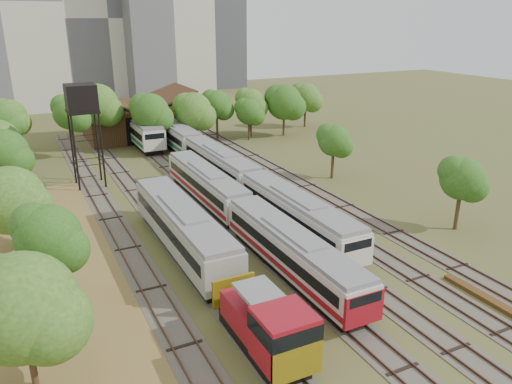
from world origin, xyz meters
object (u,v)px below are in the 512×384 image
shunter_locomotive (269,329)px  water_tower (81,101)px  railcar_red_set (242,213)px  railcar_green_set (220,165)px

shunter_locomotive → water_tower: 37.22m
water_tower → railcar_red_set: bearing=-63.1°
railcar_red_set → water_tower: (-10.01, 19.71, 7.81)m
railcar_green_set → shunter_locomotive: 32.78m
railcar_red_set → railcar_green_set: size_ratio=0.66×
railcar_green_set → shunter_locomotive: (-10.00, -31.22, -0.02)m
railcar_green_set → water_tower: 16.75m
shunter_locomotive → water_tower: (-4.01, 36.19, 7.74)m
railcar_red_set → water_tower: water_tower is taller
shunter_locomotive → railcar_red_set: bearing=70.0°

